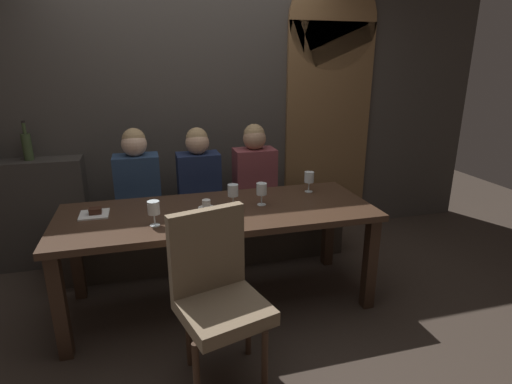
{
  "coord_description": "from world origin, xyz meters",
  "views": [
    {
      "loc": [
        -0.46,
        -2.67,
        1.74
      ],
      "look_at": [
        0.28,
        0.02,
        0.84
      ],
      "focal_mm": 28.63,
      "sensor_mm": 36.0,
      "label": 1
    }
  ],
  "objects_px": {
    "diner_bearded": "(199,174)",
    "dining_table": "(219,221)",
    "wine_glass_center_back": "(154,209)",
    "diner_far_end": "(254,170)",
    "banquette_bench": "(206,237)",
    "diner_redhead": "(137,179)",
    "chair_near_side": "(217,287)",
    "wine_bottle_pale_label": "(27,146)",
    "wine_glass_far_right": "(262,190)",
    "wine_glass_center_front": "(309,178)",
    "wine_glass_near_left": "(233,191)",
    "espresso_cup": "(206,205)",
    "dessert_plate": "(95,213)"
  },
  "relations": [
    {
      "from": "diner_far_end",
      "to": "wine_bottle_pale_label",
      "type": "height_order",
      "value": "wine_bottle_pale_label"
    },
    {
      "from": "diner_redhead",
      "to": "dessert_plate",
      "type": "bearing_deg",
      "value": -116.61
    },
    {
      "from": "wine_glass_far_right",
      "to": "wine_glass_center_front",
      "type": "bearing_deg",
      "value": 23.91
    },
    {
      "from": "espresso_cup",
      "to": "dessert_plate",
      "type": "xyz_separation_m",
      "value": [
        -0.75,
        0.07,
        -0.01
      ]
    },
    {
      "from": "wine_bottle_pale_label",
      "to": "wine_glass_near_left",
      "type": "distance_m",
      "value": 1.83
    },
    {
      "from": "dessert_plate",
      "to": "dining_table",
      "type": "bearing_deg",
      "value": -8.18
    },
    {
      "from": "chair_near_side",
      "to": "wine_glass_far_right",
      "type": "xyz_separation_m",
      "value": [
        0.47,
        0.74,
        0.3
      ]
    },
    {
      "from": "diner_redhead",
      "to": "wine_bottle_pale_label",
      "type": "distance_m",
      "value": 0.96
    },
    {
      "from": "wine_bottle_pale_label",
      "to": "wine_glass_far_right",
      "type": "relative_size",
      "value": 1.99
    },
    {
      "from": "wine_bottle_pale_label",
      "to": "wine_glass_center_back",
      "type": "height_order",
      "value": "wine_bottle_pale_label"
    },
    {
      "from": "diner_far_end",
      "to": "dessert_plate",
      "type": "height_order",
      "value": "diner_far_end"
    },
    {
      "from": "banquette_bench",
      "to": "diner_redhead",
      "type": "relative_size",
      "value": 3.19
    },
    {
      "from": "banquette_bench",
      "to": "chair_near_side",
      "type": "bearing_deg",
      "value": -95.88
    },
    {
      "from": "dining_table",
      "to": "wine_glass_center_front",
      "type": "bearing_deg",
      "value": 15.8
    },
    {
      "from": "wine_glass_far_right",
      "to": "dining_table",
      "type": "bearing_deg",
      "value": -176.66
    },
    {
      "from": "wine_bottle_pale_label",
      "to": "wine_glass_center_back",
      "type": "relative_size",
      "value": 1.99
    },
    {
      "from": "wine_bottle_pale_label",
      "to": "espresso_cup",
      "type": "relative_size",
      "value": 2.72
    },
    {
      "from": "wine_bottle_pale_label",
      "to": "wine_glass_near_left",
      "type": "relative_size",
      "value": 1.99
    },
    {
      "from": "wine_glass_center_back",
      "to": "diner_far_end",
      "type": "bearing_deg",
      "value": 44.98
    },
    {
      "from": "espresso_cup",
      "to": "wine_glass_far_right",
      "type": "bearing_deg",
      "value": -4.15
    },
    {
      "from": "diner_redhead",
      "to": "wine_glass_far_right",
      "type": "relative_size",
      "value": 4.78
    },
    {
      "from": "wine_glass_near_left",
      "to": "espresso_cup",
      "type": "distance_m",
      "value": 0.21
    },
    {
      "from": "dining_table",
      "to": "chair_near_side",
      "type": "relative_size",
      "value": 2.24
    },
    {
      "from": "diner_redhead",
      "to": "diner_bearded",
      "type": "distance_m",
      "value": 0.51
    },
    {
      "from": "dining_table",
      "to": "chair_near_side",
      "type": "bearing_deg",
      "value": -101.46
    },
    {
      "from": "diner_far_end",
      "to": "wine_glass_center_front",
      "type": "bearing_deg",
      "value": -57.96
    },
    {
      "from": "wine_bottle_pale_label",
      "to": "espresso_cup",
      "type": "height_order",
      "value": "wine_bottle_pale_label"
    },
    {
      "from": "dining_table",
      "to": "banquette_bench",
      "type": "relative_size",
      "value": 0.88
    },
    {
      "from": "dining_table",
      "to": "chair_near_side",
      "type": "distance_m",
      "value": 0.74
    },
    {
      "from": "wine_glass_near_left",
      "to": "espresso_cup",
      "type": "xyz_separation_m",
      "value": [
        -0.19,
        0.01,
        -0.09
      ]
    },
    {
      "from": "diner_bearded",
      "to": "wine_bottle_pale_label",
      "type": "relative_size",
      "value": 2.34
    },
    {
      "from": "wine_bottle_pale_label",
      "to": "wine_glass_center_front",
      "type": "bearing_deg",
      "value": -20.65
    },
    {
      "from": "diner_bearded",
      "to": "dining_table",
      "type": "bearing_deg",
      "value": -86.96
    },
    {
      "from": "banquette_bench",
      "to": "wine_bottle_pale_label",
      "type": "distance_m",
      "value": 1.67
    },
    {
      "from": "diner_far_end",
      "to": "wine_glass_far_right",
      "type": "bearing_deg",
      "value": -101.04
    },
    {
      "from": "wine_glass_near_left",
      "to": "dessert_plate",
      "type": "height_order",
      "value": "wine_glass_near_left"
    },
    {
      "from": "banquette_bench",
      "to": "diner_bearded",
      "type": "bearing_deg",
      "value": 146.17
    },
    {
      "from": "dining_table",
      "to": "diner_redhead",
      "type": "relative_size",
      "value": 2.81
    },
    {
      "from": "wine_glass_center_front",
      "to": "dining_table",
      "type": "bearing_deg",
      "value": -164.2
    },
    {
      "from": "wine_glass_far_right",
      "to": "wine_glass_center_back",
      "type": "relative_size",
      "value": 1.0
    },
    {
      "from": "dining_table",
      "to": "dessert_plate",
      "type": "relative_size",
      "value": 11.58
    },
    {
      "from": "chair_near_side",
      "to": "dessert_plate",
      "type": "height_order",
      "value": "chair_near_side"
    },
    {
      "from": "chair_near_side",
      "to": "diner_redhead",
      "type": "height_order",
      "value": "diner_redhead"
    },
    {
      "from": "wine_bottle_pale_label",
      "to": "espresso_cup",
      "type": "xyz_separation_m",
      "value": [
        1.33,
        -0.99,
        -0.3
      ]
    },
    {
      "from": "banquette_bench",
      "to": "wine_glass_center_back",
      "type": "height_order",
      "value": "wine_glass_center_back"
    },
    {
      "from": "diner_bearded",
      "to": "espresso_cup",
      "type": "relative_size",
      "value": 6.35
    },
    {
      "from": "chair_near_side",
      "to": "wine_glass_near_left",
      "type": "relative_size",
      "value": 5.98
    },
    {
      "from": "wine_glass_near_left",
      "to": "wine_glass_far_right",
      "type": "bearing_deg",
      "value": -5.92
    },
    {
      "from": "wine_bottle_pale_label",
      "to": "wine_glass_near_left",
      "type": "height_order",
      "value": "wine_bottle_pale_label"
    },
    {
      "from": "diner_bearded",
      "to": "wine_glass_far_right",
      "type": "xyz_separation_m",
      "value": [
        0.36,
        -0.71,
        0.05
      ]
    }
  ]
}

